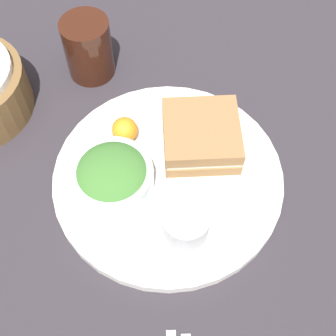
% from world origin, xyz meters
% --- Properties ---
extents(ground_plane, '(4.00, 4.00, 0.00)m').
position_xyz_m(ground_plane, '(0.00, 0.00, 0.00)').
color(ground_plane, '#2D282D').
extents(plate, '(0.33, 0.33, 0.02)m').
position_xyz_m(plate, '(0.00, 0.00, 0.01)').
color(plate, white).
rests_on(plate, ground_plane).
extents(sandwich, '(0.14, 0.14, 0.05)m').
position_xyz_m(sandwich, '(0.07, -0.02, 0.04)').
color(sandwich, olive).
rests_on(sandwich, plate).
extents(salad_bowl, '(0.11, 0.11, 0.06)m').
position_xyz_m(salad_bowl, '(-0.05, 0.06, 0.05)').
color(salad_bowl, silver).
rests_on(salad_bowl, plate).
extents(dressing_cup, '(0.06, 0.06, 0.04)m').
position_xyz_m(dressing_cup, '(-0.07, -0.05, 0.04)').
color(dressing_cup, '#99999E').
rests_on(dressing_cup, plate).
extents(orange_wedge, '(0.04, 0.04, 0.04)m').
position_xyz_m(orange_wedge, '(0.04, 0.08, 0.04)').
color(orange_wedge, orange).
rests_on(orange_wedge, plate).
extents(drink_glass, '(0.08, 0.08, 0.10)m').
position_xyz_m(drink_glass, '(0.15, 0.20, 0.05)').
color(drink_glass, '#38190F').
rests_on(drink_glass, ground_plane).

